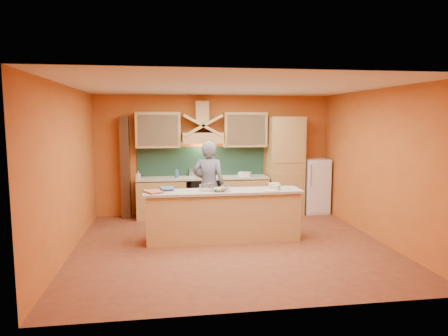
{
  "coord_description": "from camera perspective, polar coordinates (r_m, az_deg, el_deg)",
  "views": [
    {
      "loc": [
        -1.14,
        -6.85,
        2.25
      ],
      "look_at": [
        -0.0,
        0.9,
        1.28
      ],
      "focal_mm": 32.0,
      "sensor_mm": 36.0,
      "label": 1
    }
  ],
  "objects": [
    {
      "name": "kitchen_scale",
      "position": [
        7.22,
        0.21,
        -2.96
      ],
      "size": [
        0.15,
        0.15,
        0.1
      ],
      "primitive_type": "cube",
      "rotation": [
        0.0,
        0.0,
        0.26
      ],
      "color": "silver",
      "rests_on": "island_top"
    },
    {
      "name": "wall_right",
      "position": [
        7.92,
        21.1,
        0.4
      ],
      "size": [
        0.02,
        5.0,
        2.8
      ],
      "primitive_type": "cube",
      "color": "#CA6727",
      "rests_on": "floor"
    },
    {
      "name": "wall_back",
      "position": [
        9.46,
        -1.4,
        1.88
      ],
      "size": [
        5.5,
        0.02,
        2.8
      ],
      "primitive_type": "cube",
      "color": "#CA6727",
      "rests_on": "floor"
    },
    {
      "name": "pot_large",
      "position": [
        9.1,
        -3.36,
        -0.99
      ],
      "size": [
        0.25,
        0.25,
        0.16
      ],
      "primitive_type": "cylinder",
      "rotation": [
        0.0,
        0.0,
        0.17
      ],
      "color": "silver",
      "rests_on": "stove"
    },
    {
      "name": "cloth",
      "position": [
        7.34,
        6.73,
        -3.2
      ],
      "size": [
        0.28,
        0.22,
        0.02
      ],
      "primitive_type": "cube",
      "rotation": [
        0.0,
        0.0,
        -0.11
      ],
      "color": "beige",
      "rests_on": "island_top"
    },
    {
      "name": "grocery_bag_a",
      "position": [
        7.48,
        7.2,
        -2.6
      ],
      "size": [
        0.19,
        0.15,
        0.12
      ],
      "primitive_type": "cube",
      "rotation": [
        0.0,
        0.0,
        0.03
      ],
      "color": "beige",
      "rests_on": "island_top"
    },
    {
      "name": "grocery_bag_b",
      "position": [
        7.41,
        7.27,
        -2.78
      ],
      "size": [
        0.2,
        0.19,
        0.1
      ],
      "primitive_type": "cube",
      "rotation": [
        0.0,
        0.0,
        -0.63
      ],
      "color": "beige",
      "rests_on": "island_top"
    },
    {
      "name": "person",
      "position": [
        8.09,
        -2.19,
        -2.53
      ],
      "size": [
        0.76,
        0.62,
        1.81
      ],
      "primitive_type": "imported",
      "rotation": [
        0.0,
        0.0,
        2.83
      ],
      "color": "slate",
      "rests_on": "floor"
    },
    {
      "name": "upper_cabinet_right",
      "position": [
        9.36,
        2.99,
        5.5
      ],
      "size": [
        1.0,
        0.35,
        0.8
      ],
      "primitive_type": "cube",
      "color": "tan",
      "rests_on": "wall_back"
    },
    {
      "name": "base_cabinet_right",
      "position": [
        9.4,
        2.78,
        -4.13
      ],
      "size": [
        1.1,
        0.6,
        0.86
      ],
      "primitive_type": "cube",
      "color": "tan",
      "rests_on": "floor"
    },
    {
      "name": "mixing_bowl",
      "position": [
        7.22,
        -0.59,
        -3.12
      ],
      "size": [
        0.29,
        0.29,
        0.06
      ],
      "primitive_type": "imported",
      "rotation": [
        0.0,
        0.0,
        -0.1
      ],
      "color": "silver",
      "rests_on": "island_top"
    },
    {
      "name": "wall_front",
      "position": [
        4.58,
        6.23,
        -3.73
      ],
      "size": [
        5.5,
        0.02,
        2.8
      ],
      "primitive_type": "cube",
      "color": "#CA6727",
      "rests_on": "floor"
    },
    {
      "name": "stove",
      "position": [
        9.27,
        -3.01,
        -4.17
      ],
      "size": [
        0.6,
        0.58,
        0.9
      ],
      "primitive_type": "cube",
      "color": "black",
      "rests_on": "floor"
    },
    {
      "name": "bowl_back",
      "position": [
        9.39,
        2.98,
        -0.86
      ],
      "size": [
        0.3,
        0.3,
        0.08
      ],
      "primitive_type": "imported",
      "rotation": [
        0.0,
        0.0,
        0.22
      ],
      "color": "white",
      "rests_on": "counter_top"
    },
    {
      "name": "counter_top",
      "position": [
        9.19,
        -3.03,
        -1.42
      ],
      "size": [
        3.0,
        0.62,
        0.04
      ],
      "primitive_type": "cube",
      "color": "#BBB29E",
      "rests_on": "base_cabinet_left"
    },
    {
      "name": "book_lower",
      "position": [
        7.16,
        -10.96,
        -3.47
      ],
      "size": [
        0.39,
        0.43,
        0.03
      ],
      "primitive_type": "imported",
      "rotation": [
        0.0,
        0.0,
        0.49
      ],
      "color": "#C16645",
      "rests_on": "island_top"
    },
    {
      "name": "trim_column_left",
      "position": [
        9.31,
        -13.91,
        0.05
      ],
      "size": [
        0.2,
        0.3,
        2.3
      ],
      "primitive_type": "cube",
      "color": "#472816",
      "rests_on": "floor"
    },
    {
      "name": "pot_small",
      "position": [
        9.2,
        -2.48,
        -0.98
      ],
      "size": [
        0.19,
        0.19,
        0.14
      ],
      "primitive_type": "cylinder",
      "rotation": [
        0.0,
        0.0,
        0.06
      ],
      "color": "#AFB0B6",
      "rests_on": "stove"
    },
    {
      "name": "book_upper",
      "position": [
        7.44,
        -8.99,
        -2.89
      ],
      "size": [
        0.28,
        0.35,
        0.02
      ],
      "primitive_type": "imported",
      "rotation": [
        0.0,
        0.0,
        0.16
      ],
      "color": "#456298",
      "rests_on": "island_top"
    },
    {
      "name": "soap_bottle_a",
      "position": [
        8.99,
        -12.17,
        -1.02
      ],
      "size": [
        0.1,
        0.11,
        0.19
      ],
      "primitive_type": "imported",
      "rotation": [
        0.0,
        0.0,
        -0.24
      ],
      "color": "beige",
      "rests_on": "counter_top"
    },
    {
      "name": "pantry_column",
      "position": [
        9.53,
        8.71,
        0.33
      ],
      "size": [
        0.8,
        0.6,
        2.3
      ],
      "primitive_type": "cube",
      "color": "tan",
      "rests_on": "floor"
    },
    {
      "name": "range_hood",
      "position": [
        9.15,
        -3.09,
        4.33
      ],
      "size": [
        0.92,
        0.5,
        0.24
      ],
      "primitive_type": "cube",
      "color": "tan",
      "rests_on": "wall_back"
    },
    {
      "name": "jar_small",
      "position": [
        7.24,
        -3.09,
        -2.85
      ],
      "size": [
        0.12,
        0.12,
        0.13
      ],
      "primitive_type": "cylinder",
      "rotation": [
        0.0,
        0.0,
        0.02
      ],
      "color": "white",
      "rests_on": "island_top"
    },
    {
      "name": "base_cabinet_left",
      "position": [
        9.23,
        -8.9,
        -4.42
      ],
      "size": [
        1.1,
        0.6,
        0.86
      ],
      "primitive_type": "cube",
      "color": "tan",
      "rests_on": "floor"
    },
    {
      "name": "ceiling",
      "position": [
        6.97,
        1.11,
        11.56
      ],
      "size": [
        5.5,
        5.0,
        0.01
      ],
      "primitive_type": "cube",
      "color": "white",
      "rests_on": "wall_back"
    },
    {
      "name": "upper_cabinet_left",
      "position": [
        9.18,
        -9.4,
        5.38
      ],
      "size": [
        1.0,
        0.35,
        0.8
      ],
      "primitive_type": "cube",
      "color": "tan",
      "rests_on": "wall_back"
    },
    {
      "name": "fridge",
      "position": [
        9.85,
        12.84,
        -2.49
      ],
      "size": [
        0.58,
        0.6,
        1.3
      ],
      "primitive_type": "cube",
      "color": "white",
      "rests_on": "floor"
    },
    {
      "name": "dish_rack",
      "position": [
        9.31,
        2.96,
        -0.88
      ],
      "size": [
        0.34,
        0.31,
        0.1
      ],
      "primitive_type": "cube",
      "rotation": [
        0.0,
        0.0,
        -0.41
      ],
      "color": "silver",
      "rests_on": "counter_top"
    },
    {
      "name": "floor",
      "position": [
        7.3,
        1.06,
        -10.92
      ],
      "size": [
        5.5,
        5.0,
        0.01
      ],
      "primitive_type": "cube",
      "color": "brown",
      "rests_on": "ground"
    },
    {
      "name": "island_top",
      "position": [
        7.35,
        -0.08,
        -3.4
      ],
      "size": [
        2.9,
        0.62,
        0.05
      ],
      "primitive_type": "cube",
      "color": "#BBB29E",
      "rests_on": "island_body"
    },
    {
      "name": "island_body",
      "position": [
        7.45,
        -0.08,
        -7.03
      ],
      "size": [
        2.8,
        0.55,
        0.88
      ],
      "primitive_type": "cube",
      "color": "#E2BB73",
      "rests_on": "floor"
    },
    {
      "name": "wall_left",
      "position": [
        7.09,
        -21.42,
        -0.35
      ],
      "size": [
        0.02,
        5.0,
        2.8
      ],
      "primitive_type": "cube",
      "color": "#CA6727",
      "rests_on": "floor"
    },
    {
      "name": "jar_large",
      "position": [
        7.27,
        -2.23,
        -2.73
      ],
      "size": [
        0.19,
        0.19,
        0.15
      ],
      "primitive_type": "cylinder",
      "rotation": [
        0.0,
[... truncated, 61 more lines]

